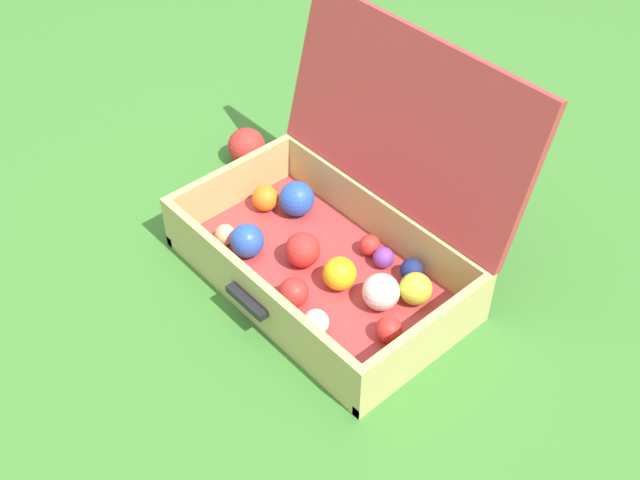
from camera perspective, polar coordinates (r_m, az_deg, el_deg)
name	(u,v)px	position (r m, az deg, el deg)	size (l,w,h in m)	color
ground_plane	(291,289)	(1.69, -2.11, -3.56)	(16.00, 16.00, 0.00)	#3D7A2D
open_suitcase	(340,231)	(1.66, 1.48, 0.68)	(0.62, 0.49, 0.49)	#B23838
stray_ball_on_grass	(247,146)	(1.99, -5.30, 6.70)	(0.09, 0.09, 0.09)	red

